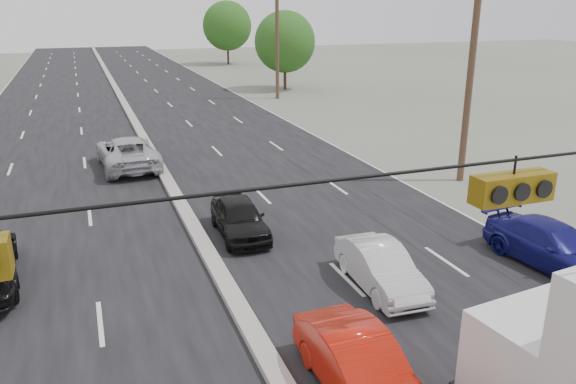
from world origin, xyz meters
name	(u,v)px	position (x,y,z in m)	size (l,w,h in m)	color
road_surface	(140,134)	(0.00, 30.00, 0.00)	(20.00, 160.00, 0.02)	black
center_median	(140,132)	(0.00, 30.00, 0.10)	(0.50, 160.00, 0.20)	gray
utility_pole_right_b	(471,65)	(12.50, 15.00, 5.11)	(1.60, 0.30, 10.00)	#422D1E
utility_pole_right_c	(277,36)	(12.50, 40.00, 5.11)	(1.60, 0.30, 10.00)	#422D1E
traffic_signals	(506,185)	(1.40, 0.00, 5.49)	(25.00, 0.30, 0.54)	black
tree_right_mid	(285,42)	(15.00, 45.00, 4.34)	(5.60, 5.60, 7.14)	#382619
tree_right_far	(227,26)	(16.00, 70.00, 4.96)	(6.40, 6.40, 8.16)	#382619
red_sedan	(360,368)	(1.40, 3.35, 0.65)	(1.38, 3.96, 1.30)	red
queue_car_a	(239,218)	(1.40, 12.26, 0.64)	(1.52, 3.78, 1.29)	black
queue_car_b	(380,268)	(4.05, 7.25, 0.61)	(1.30, 3.73, 1.23)	silver
queue_car_d	(553,246)	(9.60, 6.66, 0.65)	(1.83, 4.50, 1.31)	navy
oncoming_far	(127,153)	(-1.40, 22.31, 0.76)	(2.54, 5.50, 1.53)	#AFB0B7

